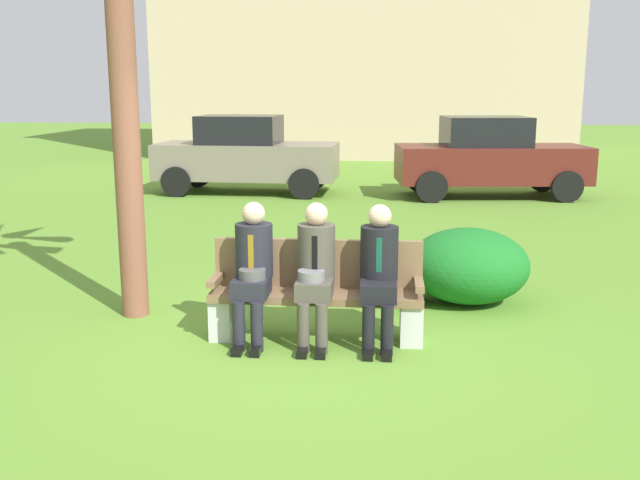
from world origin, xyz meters
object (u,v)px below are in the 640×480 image
Objects in this scene: park_bench at (317,293)px; shrub_near_bench at (468,266)px; seated_man_left at (253,265)px; seated_man_right at (379,268)px; parked_car_near at (246,155)px; parked_car_far at (490,157)px; seated_man_middle at (315,266)px; shrub_mid_lawn at (396,276)px.

shrub_near_bench is (1.52, 1.25, -0.02)m from park_bench.
seated_man_right is at bearing 0.26° from seated_man_left.
parked_car_near is 5.22m from parked_car_far.
seated_man_right is 0.32× the size of parked_car_near.
park_bench is 1.53× the size of seated_man_right.
seated_man_middle reaches higher than shrub_near_bench.
parked_car_near is (-1.83, 9.32, 0.13)m from seated_man_left.
shrub_mid_lawn is (0.18, 1.34, -0.43)m from seated_man_right.
seated_man_left reaches higher than park_bench.
seated_man_middle is 0.31× the size of parked_car_far.
park_bench is 9.51m from parked_car_near.
park_bench is 0.65m from seated_man_right.
seated_man_left is 0.98× the size of shrub_near_bench.
seated_man_right reaches higher than shrub_near_bench.
parked_car_near and parked_car_far have the same top height.
park_bench is 1.43m from shrub_mid_lawn.
parked_car_far is (2.81, 9.03, 0.41)m from park_bench.
parked_car_near is (-3.92, 7.93, 0.43)m from shrub_near_bench.
seated_man_middle is at bearing -179.49° from seated_man_right.
parked_car_near is at bearing 178.24° from parked_car_far.
seated_man_left reaches higher than seated_man_right.
seated_man_right reaches higher than shrub_mid_lawn.
shrub_near_bench is 0.78m from shrub_mid_lawn.
park_bench is 0.65m from seated_man_left.
shrub_near_bench is at bearing 39.55° from park_bench.
parked_car_far reaches higher than shrub_near_bench.
seated_man_right is 0.31× the size of parked_car_far.
shrub_near_bench is (2.09, 1.39, -0.30)m from seated_man_left.
park_bench is 0.32m from seated_man_middle.
shrub_near_bench is (0.95, 1.38, -0.30)m from seated_man_right.
seated_man_middle is 9.59m from parked_car_far.
parked_car_near is at bearing 101.13° from seated_man_left.
parked_car_far reaches higher than seated_man_middle.
shrub_mid_lawn is at bearing -104.82° from parked_car_far.
seated_man_right is (0.57, 0.01, -0.00)m from seated_man_middle.
seated_man_middle is at bearing -119.03° from shrub_mid_lawn.
parked_car_far is at bearing 72.69° from park_bench.
seated_man_middle reaches higher than seated_man_left.
parked_car_far reaches higher than seated_man_right.
parked_car_far is at bearing 76.21° from seated_man_right.
seated_man_middle reaches higher than seated_man_right.
parked_car_near is at bearing 111.55° from shrub_mid_lawn.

